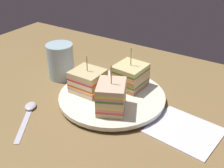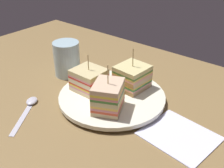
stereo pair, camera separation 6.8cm
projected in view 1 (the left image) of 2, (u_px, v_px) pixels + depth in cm
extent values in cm
cube|color=olive|center=(112.00, 104.00, 70.53)|extent=(125.83, 72.55, 1.80)
cylinder|color=white|center=(112.00, 99.00, 69.89)|extent=(16.26, 16.26, 0.80)
cylinder|color=white|center=(112.00, 96.00, 69.45)|extent=(26.22, 26.22, 0.97)
cube|color=beige|center=(88.00, 89.00, 70.52)|extent=(7.53, 6.97, 1.12)
cube|color=#B2844C|center=(100.00, 93.00, 68.79)|extent=(0.31, 6.82, 1.12)
cube|color=pink|center=(88.00, 86.00, 70.13)|extent=(7.53, 6.97, 0.45)
cube|color=yellow|center=(88.00, 85.00, 69.91)|extent=(7.53, 6.97, 0.45)
cube|color=red|center=(88.00, 83.00, 69.69)|extent=(7.53, 6.97, 0.45)
cube|color=beige|center=(88.00, 80.00, 69.30)|extent=(7.53, 6.97, 1.12)
cube|color=#9E7242|center=(100.00, 84.00, 67.57)|extent=(0.31, 6.82, 1.12)
cube|color=red|center=(88.00, 77.00, 68.91)|extent=(7.53, 6.97, 0.45)
cube|color=pink|center=(88.00, 76.00, 68.69)|extent=(7.53, 6.97, 0.45)
cube|color=#D5C288|center=(87.00, 73.00, 68.30)|extent=(7.53, 6.97, 1.12)
cylinder|color=tan|center=(87.00, 63.00, 67.02)|extent=(0.24, 0.24, 4.03)
cube|color=#D3B284|center=(111.00, 107.00, 63.51)|extent=(8.73, 9.41, 1.05)
cube|color=#B2844C|center=(113.00, 98.00, 66.68)|extent=(5.50, 2.84, 1.05)
cube|color=#D1492A|center=(111.00, 104.00, 63.11)|extent=(8.73, 9.41, 0.58)
cube|color=pink|center=(111.00, 102.00, 62.82)|extent=(8.73, 9.41, 0.58)
cube|color=#FCC755|center=(111.00, 100.00, 62.53)|extent=(8.73, 9.41, 0.58)
cube|color=beige|center=(111.00, 97.00, 62.12)|extent=(8.73, 9.41, 1.05)
cube|color=#9E7242|center=(113.00, 88.00, 65.30)|extent=(5.50, 2.84, 1.05)
cube|color=#478435|center=(111.00, 94.00, 61.72)|extent=(8.73, 9.41, 0.58)
cube|color=pink|center=(111.00, 91.00, 61.43)|extent=(8.73, 9.41, 0.58)
cube|color=yellow|center=(111.00, 89.00, 61.14)|extent=(8.73, 9.41, 0.58)
cube|color=beige|center=(111.00, 86.00, 60.73)|extent=(8.73, 9.41, 1.05)
cylinder|color=tan|center=(111.00, 75.00, 59.37)|extent=(0.24, 0.24, 4.46)
cube|color=#D7B382|center=(130.00, 84.00, 72.59)|extent=(7.59, 7.98, 1.06)
cube|color=#B2844C|center=(122.00, 90.00, 70.01)|extent=(6.97, 0.76, 1.06)
cube|color=#F2A7A4|center=(130.00, 82.00, 72.21)|extent=(7.59, 7.98, 0.47)
cube|color=#388441|center=(130.00, 80.00, 71.98)|extent=(7.59, 7.98, 0.47)
cube|color=#E3C752|center=(130.00, 78.00, 71.75)|extent=(7.59, 7.98, 0.47)
cube|color=beige|center=(130.00, 76.00, 71.37)|extent=(7.59, 7.98, 1.06)
cube|color=#B2844C|center=(122.00, 82.00, 68.80)|extent=(6.97, 0.76, 1.06)
cube|color=pink|center=(130.00, 73.00, 70.99)|extent=(7.59, 7.98, 0.47)
cube|color=#E5C35C|center=(130.00, 72.00, 70.76)|extent=(7.59, 7.98, 0.47)
cube|color=#4B7E33|center=(130.00, 70.00, 70.53)|extent=(7.59, 7.98, 0.47)
cube|color=beige|center=(131.00, 67.00, 70.15)|extent=(7.59, 7.98, 1.06)
cylinder|color=tan|center=(131.00, 57.00, 68.71)|extent=(0.24, 0.24, 4.73)
cylinder|color=#E0C984|center=(118.00, 92.00, 69.51)|extent=(4.44, 4.43, 0.59)
cylinder|color=#E8CA6F|center=(117.00, 93.00, 68.60)|extent=(4.03, 4.03, 0.69)
cylinder|color=#EED576|center=(113.00, 93.00, 67.47)|extent=(3.75, 3.76, 0.60)
cylinder|color=#EFCB6F|center=(110.00, 87.00, 68.91)|extent=(4.40, 4.42, 0.74)
cube|color=silver|center=(23.00, 126.00, 61.05)|extent=(7.42, 10.17, 0.25)
ellipsoid|color=silver|center=(30.00, 106.00, 67.07)|extent=(4.12, 4.39, 1.00)
cube|color=white|center=(185.00, 130.00, 59.62)|extent=(15.50, 13.82, 0.50)
cylinder|color=#ADCFDE|center=(61.00, 61.00, 78.56)|extent=(7.43, 7.43, 9.91)
cylinder|color=#F4BD48|center=(62.00, 72.00, 80.23)|extent=(6.84, 6.84, 3.20)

